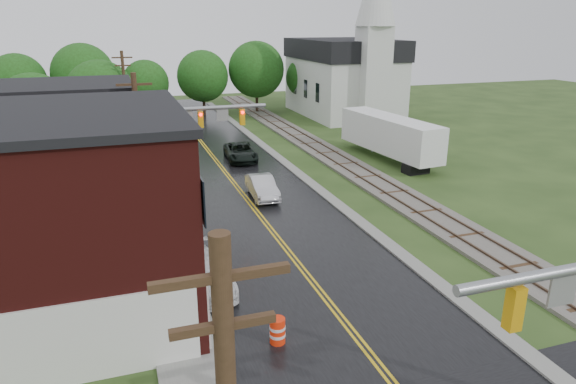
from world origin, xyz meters
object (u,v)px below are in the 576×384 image
church (347,69)px  traffic_signal_far (189,128)px  tree_left_c (37,112)px  pickup_white (204,273)px  construction_barrel (277,331)px  suv_dark (241,152)px  semi_trailer (390,135)px  utility_pole_b (141,154)px  sedan_silver (262,187)px  utility_pole_c (126,99)px  tree_left_e (103,96)px

church → traffic_signal_far: size_ratio=2.72×
tree_left_c → pickup_white: size_ratio=1.55×
church → construction_barrel: size_ratio=19.25×
suv_dark → construction_barrel: 26.97m
suv_dark → semi_trailer: semi_trailer is taller
pickup_white → utility_pole_b: bearing=100.9°
sedan_silver → pickup_white: 12.72m
construction_barrel → traffic_signal_far: bearing=91.7°
suv_dark → utility_pole_b: bearing=-117.2°
suv_dark → semi_trailer: bearing=-13.8°
utility_pole_c → construction_barrel: 34.47m
tree_left_e → construction_barrel: tree_left_e is taller
utility_pole_b → suv_dark: utility_pole_b is taller
sedan_silver → pickup_white: size_ratio=0.90×
utility_pole_b → semi_trailer: 23.71m
tree_left_e → suv_dark: size_ratio=1.55×
utility_pole_c → construction_barrel: utility_pole_c is taller
utility_pole_c → sedan_silver: utility_pole_c is taller
church → suv_dark: 25.39m
traffic_signal_far → utility_pole_b: size_ratio=0.82×
utility_pole_b → semi_trailer: bearing=26.5°
suv_dark → semi_trailer: (12.24, -3.99, 1.50)m
utility_pole_b → suv_dark: 17.46m
tree_left_e → construction_barrel: size_ratio=7.85×
sedan_silver → church: bearing=57.8°
traffic_signal_far → semi_trailer: traffic_signal_far is taller
semi_trailer → pickup_white: bearing=-137.7°
traffic_signal_far → construction_barrel: bearing=-88.3°
utility_pole_c → pickup_white: bearing=-86.0°
suv_dark → tree_left_c: bearing=172.2°
construction_barrel → utility_pole_b: bearing=107.8°
church → utility_pole_c: (-26.80, -9.74, -1.11)m
tree_left_e → construction_barrel: 36.63m
traffic_signal_far → construction_barrel: size_ratio=7.06×
utility_pole_c → suv_dark: (8.87, -7.50, -3.99)m
utility_pole_c → tree_left_c: utility_pole_c is taller
utility_pole_b → tree_left_c: size_ratio=1.18×
tree_left_c → pickup_white: bearing=-69.9°
tree_left_e → pickup_white: bearing=-82.5°
church → suv_dark: bearing=-136.1°
suv_dark → pickup_white: bearing=-103.5°
suv_dark → church: bearing=48.2°
pickup_white → semi_trailer: bearing=37.0°
utility_pole_b → utility_pole_c: 22.00m
church → pickup_white: (-24.80, -38.62, -5.12)m
sedan_silver → suv_dark: bearing=87.1°
traffic_signal_far → tree_left_c: size_ratio=0.96×
tree_left_e → utility_pole_c: bearing=-42.8°
tree_left_c → semi_trailer: bearing=-14.7°
church → tree_left_c: (-33.85, -13.84, -1.32)m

